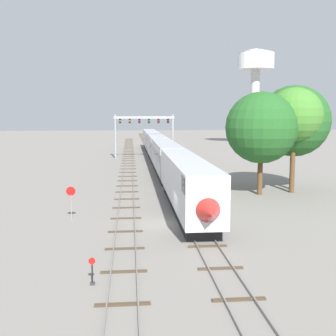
% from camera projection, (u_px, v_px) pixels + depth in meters
% --- Properties ---
extents(ground_plane, '(400.00, 400.00, 0.00)m').
position_uv_depth(ground_plane, '(169.00, 224.00, 33.17)').
color(ground_plane, gray).
extents(track_main, '(2.60, 200.00, 0.16)m').
position_uv_depth(track_main, '(153.00, 154.00, 92.60)').
color(track_main, slate).
rests_on(track_main, ground).
extents(track_near, '(2.60, 160.00, 0.16)m').
position_uv_depth(track_near, '(128.00, 164.00, 72.35)').
color(track_near, slate).
rests_on(track_near, ground).
extents(passenger_train, '(3.04, 90.34, 4.80)m').
position_uv_depth(passenger_train, '(160.00, 150.00, 71.39)').
color(passenger_train, silver).
rests_on(passenger_train, ground).
extents(signal_gantry, '(12.10, 0.49, 8.81)m').
position_uv_depth(signal_gantry, '(144.00, 126.00, 82.22)').
color(signal_gantry, '#999BA0').
rests_on(signal_gantry, ground).
extents(water_tower, '(10.53, 10.53, 27.47)m').
position_uv_depth(water_tower, '(256.00, 68.00, 117.55)').
color(water_tower, beige).
rests_on(water_tower, ground).
extents(switch_stand, '(0.36, 0.24, 1.46)m').
position_uv_depth(switch_stand, '(92.00, 275.00, 21.28)').
color(switch_stand, black).
rests_on(switch_stand, ground).
extents(stop_sign, '(0.76, 0.08, 2.88)m').
position_uv_depth(stop_sign, '(71.00, 199.00, 33.97)').
color(stop_sign, gray).
rests_on(stop_sign, ground).
extents(trackside_tree_left, '(6.24, 6.24, 11.78)m').
position_uv_depth(trackside_tree_left, '(294.00, 116.00, 45.56)').
color(trackside_tree_left, brown).
rests_on(trackside_tree_left, ground).
extents(trackside_tree_mid, '(7.76, 7.76, 11.25)m').
position_uv_depth(trackside_tree_mid, '(261.00, 128.00, 44.48)').
color(trackside_tree_mid, brown).
rests_on(trackside_tree_mid, ground).
extents(trackside_tree_right, '(8.24, 8.24, 12.15)m').
position_uv_depth(trackside_tree_right, '(294.00, 121.00, 47.63)').
color(trackside_tree_right, brown).
rests_on(trackside_tree_right, ground).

